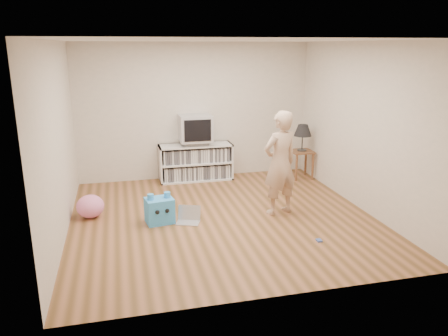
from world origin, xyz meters
name	(u,v)px	position (x,y,z in m)	size (l,w,h in m)	color
ground	(223,217)	(0.00, 0.00, 0.00)	(4.50, 4.50, 0.00)	brown
walls	(222,134)	(0.00, 0.00, 1.30)	(4.52, 4.52, 2.60)	silver
ceiling	(222,40)	(0.00, 0.00, 2.60)	(4.50, 4.50, 0.01)	white
media_unit	(196,162)	(-0.05, 2.04, 0.35)	(1.40, 0.45, 0.70)	white
dvd_deck	(195,143)	(-0.05, 2.02, 0.73)	(0.45, 0.35, 0.07)	gray
crt_tv	(195,128)	(-0.05, 2.02, 1.02)	(0.60, 0.53, 0.50)	#ADADB2
side_table	(301,157)	(1.99, 1.65, 0.42)	(0.42, 0.42, 0.55)	brown
table_lamp	(303,131)	(1.99, 1.65, 0.94)	(0.34, 0.34, 0.52)	#333333
person	(280,163)	(0.89, -0.02, 0.81)	(0.59, 0.39, 1.61)	#CBA78A
laptop	(189,218)	(-0.53, -0.04, 0.06)	(0.41, 0.37, 0.23)	silver
playing_cards	(319,240)	(1.06, -1.12, 0.01)	(0.07, 0.09, 0.02)	#435FB4
plush_blue	(160,210)	(-0.95, 0.04, 0.19)	(0.44, 0.39, 0.46)	#369FFF
plush_pink	(90,206)	(-1.95, 0.49, 0.17)	(0.41, 0.41, 0.35)	pink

